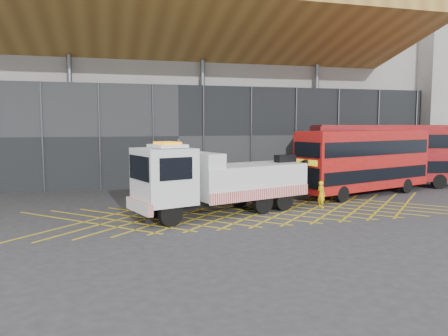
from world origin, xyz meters
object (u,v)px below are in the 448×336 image
object	(u,v)px
bus_towed	(365,159)
worker	(321,194)
bus_second	(389,153)
recovery_truck	(218,180)

from	to	relation	value
bus_towed	worker	distance (m)	6.40
worker	bus_second	bearing A→B (deg)	-66.68
bus_towed	worker	size ratio (longest dim) A/B	7.04
bus_towed	bus_second	distance (m)	4.94
bus_towed	bus_second	world-z (taller)	bus_second
worker	bus_towed	bearing A→B (deg)	-67.39
recovery_truck	bus_second	size ratio (longest dim) A/B	0.96
recovery_truck	bus_second	distance (m)	16.88
bus_towed	worker	xyz separation A→B (m)	(-5.12, -3.45, -1.70)
bus_towed	bus_second	bearing A→B (deg)	17.63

